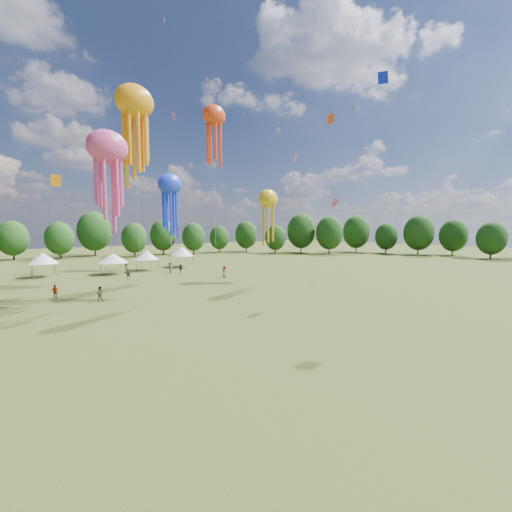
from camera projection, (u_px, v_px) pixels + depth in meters
ground at (451, 399)px, 15.36m from camera, size 300.00×300.00×0.00m
spectator_near at (100, 294)px, 35.85m from camera, size 1.04×0.97×1.71m
spectators_far at (151, 272)px, 53.33m from camera, size 31.00×17.95×1.90m
festival_tents at (103, 257)px, 56.82m from camera, size 38.95×12.02×4.36m
show_kites at (117, 138)px, 43.73m from camera, size 46.53×23.08×32.01m
small_kites at (140, 66)px, 44.14m from camera, size 76.77×63.83×46.14m
treeline at (88, 237)px, 60.92m from camera, size 201.57×95.24×13.43m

